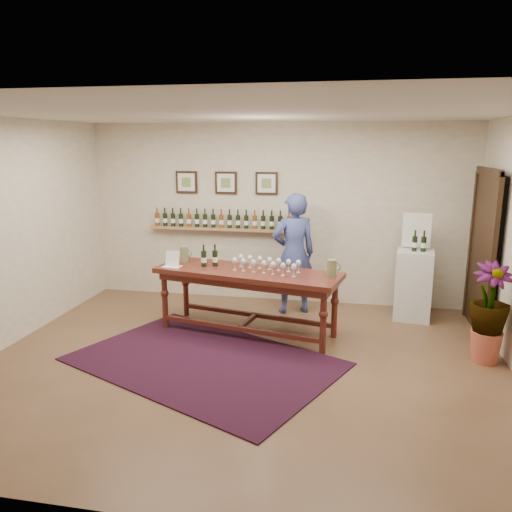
% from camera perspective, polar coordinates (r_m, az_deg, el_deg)
% --- Properties ---
extents(ground, '(6.00, 6.00, 0.00)m').
position_cam_1_polar(ground, '(5.90, -1.48, -12.21)').
color(ground, brown).
rests_on(ground, ground).
extents(room_shell, '(6.00, 6.00, 6.00)m').
position_cam_1_polar(room_shell, '(7.27, 18.21, 1.28)').
color(room_shell, beige).
rests_on(room_shell, ground).
extents(rug, '(3.49, 3.01, 0.02)m').
position_cam_1_polar(rug, '(5.96, -5.93, -11.88)').
color(rug, '#3F0B10').
rests_on(rug, ground).
extents(tasting_table, '(2.55, 1.27, 0.87)m').
position_cam_1_polar(tasting_table, '(6.56, -0.98, -2.74)').
color(tasting_table, '#421510').
rests_on(tasting_table, ground).
extents(table_glasses, '(1.29, 0.57, 0.17)m').
position_cam_1_polar(table_glasses, '(6.45, 1.19, -1.01)').
color(table_glasses, silver).
rests_on(table_glasses, tasting_table).
extents(table_bottles, '(0.32, 0.23, 0.31)m').
position_cam_1_polar(table_bottles, '(6.73, -5.35, 0.14)').
color(table_bottles, black).
rests_on(table_bottles, tasting_table).
extents(pitcher_left, '(0.16, 0.16, 0.22)m').
position_cam_1_polar(pitcher_left, '(7.02, -8.20, 0.19)').
color(pitcher_left, '#696D43').
rests_on(pitcher_left, tasting_table).
extents(pitcher_right, '(0.15, 0.15, 0.22)m').
position_cam_1_polar(pitcher_right, '(6.24, 8.64, -1.41)').
color(pitcher_right, '#696D43').
rests_on(pitcher_right, tasting_table).
extents(menu_card, '(0.25, 0.19, 0.21)m').
position_cam_1_polar(menu_card, '(6.80, -9.52, -0.31)').
color(menu_card, white).
rests_on(menu_card, tasting_table).
extents(display_pedestal, '(0.56, 0.56, 1.00)m').
position_cam_1_polar(display_pedestal, '(7.52, 17.54, -3.17)').
color(display_pedestal, silver).
rests_on(display_pedestal, ground).
extents(pedestal_bottles, '(0.28, 0.10, 0.27)m').
position_cam_1_polar(pedestal_bottles, '(7.37, 18.15, 1.54)').
color(pedestal_bottles, black).
rests_on(pedestal_bottles, display_pedestal).
extents(info_sign, '(0.39, 0.07, 0.54)m').
position_cam_1_polar(info_sign, '(7.50, 17.89, 2.82)').
color(info_sign, white).
rests_on(info_sign, display_pedestal).
extents(potted_plant, '(0.64, 0.64, 1.02)m').
position_cam_1_polar(potted_plant, '(6.31, 25.08, -5.93)').
color(potted_plant, '#B1503B').
rests_on(potted_plant, ground).
extents(person, '(0.77, 0.65, 1.79)m').
position_cam_1_polar(person, '(7.36, 4.33, 0.25)').
color(person, '#384686').
rests_on(person, ground).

